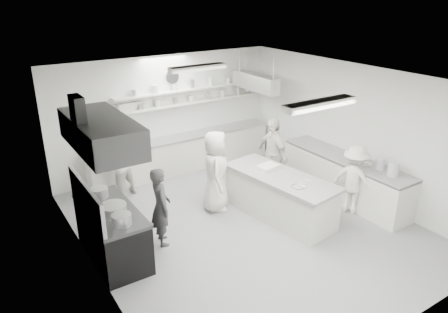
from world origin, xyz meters
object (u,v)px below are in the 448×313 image
right_counter (344,178)px  prep_island (280,197)px  cook_stove (161,207)px  back_counter (183,153)px  cook_back (117,161)px  stove (113,235)px

right_counter → prep_island: 1.82m
prep_island → cook_stove: 2.56m
back_counter → cook_stove: cook_stove is taller
back_counter → right_counter: bearing=-55.3°
cook_stove → cook_back: (-0.00, 2.30, 0.11)m
prep_island → right_counter: bearing=-11.7°
back_counter → prep_island: bearing=-80.8°
back_counter → cook_stove: 3.49m
back_counter → cook_back: 2.09m
stove → prep_island: (3.43, -0.48, -0.01)m
back_counter → cook_stove: (-1.97, -2.86, 0.30)m
stove → back_counter: bearing=44.0°
back_counter → cook_back: bearing=-164.3°
prep_island → cook_back: cook_back is taller
right_counter → prep_island: bearing=176.3°
prep_island → cook_back: (-2.51, 2.73, 0.44)m
stove → right_counter: (5.25, -0.60, 0.02)m
stove → cook_back: bearing=67.5°
right_counter → cook_stove: size_ratio=2.16×
right_counter → back_counter: bearing=124.7°
stove → cook_back: size_ratio=1.02×
right_counter → cook_stove: 4.37m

